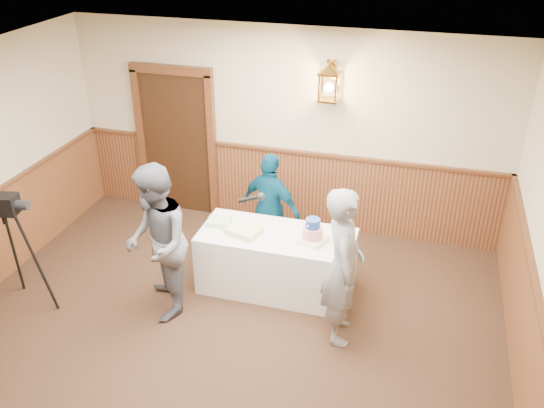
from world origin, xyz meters
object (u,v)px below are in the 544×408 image
(tiered_cake, at_px, (312,233))
(baker, at_px, (343,266))
(sheet_cake_yellow, at_px, (244,231))
(sheet_cake_green, at_px, (219,222))
(assistant_p, at_px, (271,208))
(tv_camera_rig, at_px, (15,260))
(interviewer, at_px, (157,243))
(display_table, at_px, (277,261))

(tiered_cake, bearing_deg, baker, -52.69)
(sheet_cake_yellow, distance_m, sheet_cake_green, 0.38)
(baker, bearing_deg, sheet_cake_green, 55.11)
(assistant_p, relative_size, tv_camera_rig, 1.00)
(sheet_cake_green, distance_m, baker, 1.73)
(interviewer, xyz_separation_m, baker, (2.00, 0.15, -0.02))
(tiered_cake, xyz_separation_m, interviewer, (-1.56, -0.73, 0.03))
(assistant_p, height_order, tv_camera_rig, same)
(sheet_cake_green, bearing_deg, baker, -22.63)
(sheet_cake_green, relative_size, interviewer, 0.15)
(display_table, bearing_deg, sheet_cake_green, 177.33)
(display_table, bearing_deg, sheet_cake_yellow, -165.31)
(tv_camera_rig, bearing_deg, tiered_cake, 8.91)
(sheet_cake_green, relative_size, tv_camera_rig, 0.19)
(display_table, height_order, assistant_p, assistant_p)
(tv_camera_rig, bearing_deg, baker, -2.23)
(interviewer, height_order, assistant_p, interviewer)
(sheet_cake_yellow, relative_size, interviewer, 0.21)
(sheet_cake_yellow, height_order, assistant_p, assistant_p)
(sheet_cake_green, height_order, assistant_p, assistant_p)
(display_table, distance_m, sheet_cake_green, 0.83)
(tiered_cake, height_order, baker, baker)
(display_table, bearing_deg, tiered_cake, -6.64)
(baker, bearing_deg, display_table, 41.89)
(tiered_cake, distance_m, sheet_cake_yellow, 0.80)
(assistant_p, xyz_separation_m, tv_camera_rig, (-2.43, -1.79, -0.07))
(tiered_cake, distance_m, sheet_cake_green, 1.16)
(sheet_cake_green, height_order, baker, baker)
(interviewer, distance_m, assistant_p, 1.66)
(display_table, height_order, sheet_cake_yellow, sheet_cake_yellow)
(display_table, relative_size, assistant_p, 1.24)
(sheet_cake_yellow, relative_size, tv_camera_rig, 0.26)
(baker, distance_m, tv_camera_rig, 3.61)
(display_table, bearing_deg, tv_camera_rig, -156.53)
(interviewer, bearing_deg, baker, 66.49)
(tiered_cake, xyz_separation_m, sheet_cake_green, (-1.15, 0.08, -0.08))
(sheet_cake_green, bearing_deg, interviewer, -116.66)
(tiered_cake, relative_size, tv_camera_rig, 0.25)
(tiered_cake, distance_m, tv_camera_rig, 3.32)
(display_table, bearing_deg, baker, -35.85)
(tiered_cake, distance_m, interviewer, 1.72)
(interviewer, bearing_deg, tv_camera_rig, -103.75)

